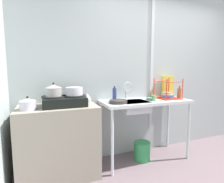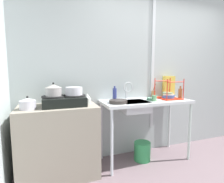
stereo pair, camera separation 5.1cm
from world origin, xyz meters
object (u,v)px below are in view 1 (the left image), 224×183
bottle_by_sink (114,95)px  bottle_by_rack (179,93)px  percolator (87,99)px  small_bowl_on_drainboard (151,99)px  cup_by_rack (154,98)px  pot_on_left_burner (54,90)px  sink_basin (134,106)px  stove (64,101)px  pot_on_right_burner (74,91)px  faucet (127,88)px  frying_pan (118,102)px  cereal_box (168,86)px  bucket_on_floor (142,151)px  pot_beside_stove (28,104)px  dish_rack (167,95)px  utensil_jar (153,94)px

bottle_by_sink → bottle_by_rack: (1.03, -0.13, -0.01)m
percolator → small_bowl_on_drainboard: (0.94, -0.02, -0.05)m
cup_by_rack → bottle_by_sink: bearing=162.2°
pot_on_left_burner → sink_basin: bearing=-1.4°
pot_on_left_burner → bottle_by_rack: 1.85m
percolator → cup_by_rack: (0.94, -0.10, -0.03)m
stove → small_bowl_on_drainboard: (1.23, -0.02, -0.04)m
pot_on_right_burner → faucet: (0.80, 0.12, -0.00)m
percolator → frying_pan: (0.40, -0.07, -0.05)m
cup_by_rack → cereal_box: (0.49, 0.32, 0.13)m
percolator → bucket_on_floor: size_ratio=0.50×
pot_on_right_burner → faucet: faucet is taller
percolator → faucet: bearing=11.4°
pot_on_right_burner → pot_beside_stove: bearing=-170.6°
pot_on_left_burner → dish_rack: 1.69m
utensil_jar → bucket_on_floor: 0.91m
stove → sink_basin: size_ratio=1.37×
pot_on_left_burner → cup_by_rack: bearing=-4.5°
cereal_box → faucet: bearing=-167.6°
small_bowl_on_drainboard → bucket_on_floor: 0.79m
pot_on_right_burner → bottle_by_sink: size_ratio=0.97×
pot_beside_stove → bottle_by_rack: 2.12m
stove → small_bowl_on_drainboard: 1.23m
dish_rack → frying_pan: bearing=-174.0°
pot_on_left_burner → pot_beside_stove: 0.32m
pot_on_left_burner → percolator: bearing=-0.6°
bottle_by_rack → cup_by_rack: bearing=-174.6°
pot_on_right_burner → cup_by_rack: (1.11, -0.11, -0.14)m
percolator → faucet: faucet is taller
bottle_by_rack → cereal_box: size_ratio=0.58×
pot_on_left_burner → bottle_by_rack: size_ratio=0.97×
cereal_box → utensil_jar: size_ratio=1.50×
bottle_by_rack → bucket_on_floor: 1.05m
stove → bucket_on_floor: stove is taller
cup_by_rack → pot_on_right_burner: bearing=174.5°
stove → cup_by_rack: bearing=-4.9°
utensil_jar → cereal_box: bearing=-1.2°
pot_beside_stove → bucket_on_floor: pot_beside_stove is taller
sink_basin → cereal_box: bearing=17.5°
cup_by_rack → percolator: bearing=173.8°
pot_on_left_burner → bottle_by_rack: pot_on_left_burner is taller
utensil_jar → bottle_by_sink: bearing=-168.1°
percolator → sink_basin: bearing=-1.9°
dish_rack → pot_on_right_burner: bearing=-179.4°
frying_pan → bottle_by_rack: 1.04m
utensil_jar → frying_pan: bearing=-158.1°
pot_beside_stove → sink_basin: bearing=2.6°
stove → sink_basin: 0.96m
pot_on_right_burner → frying_pan: pot_on_right_burner is taller
pot_on_left_burner → dish_rack: dish_rack is taller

